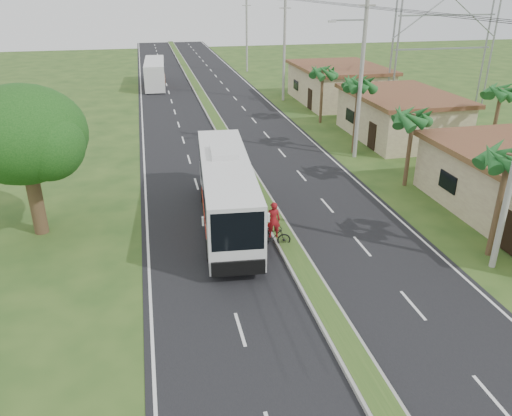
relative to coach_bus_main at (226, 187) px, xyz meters
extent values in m
plane|color=#264619|center=(2.50, -8.97, -2.08)|extent=(180.00, 180.00, 0.00)
cube|color=black|center=(2.50, 11.03, -2.07)|extent=(14.00, 160.00, 0.02)
cube|color=gray|center=(2.50, 11.03, -1.99)|extent=(1.20, 160.00, 0.17)
cube|color=#264619|center=(2.50, 11.03, -1.90)|extent=(0.95, 160.00, 0.02)
cube|color=silver|center=(-4.20, 11.03, -2.08)|extent=(0.12, 160.00, 0.01)
cube|color=silver|center=(9.20, 11.03, -2.08)|extent=(0.12, 160.00, 0.01)
cube|color=tan|center=(16.50, 13.03, -0.41)|extent=(7.00, 10.00, 3.35)
cube|color=#5A281F|center=(16.50, 13.03, 1.43)|extent=(7.60, 10.60, 0.32)
cube|color=tan|center=(16.50, 27.03, -0.33)|extent=(8.00, 11.00, 3.50)
cube|color=#5A281F|center=(16.50, 27.03, 1.58)|extent=(8.60, 11.60, 0.32)
cylinder|color=#473321|center=(11.50, -5.97, 0.42)|extent=(0.26, 0.26, 5.00)
cylinder|color=#473321|center=(11.90, 3.03, 0.22)|extent=(0.26, 0.26, 4.60)
cylinder|color=#473321|center=(11.30, 10.03, 0.62)|extent=(0.26, 0.26, 5.40)
cylinder|color=#473321|center=(11.80, 19.03, 0.32)|extent=(0.26, 0.26, 4.80)
cylinder|color=#473321|center=(20.00, 6.03, 0.52)|extent=(0.26, 0.26, 5.20)
cylinder|color=#473321|center=(-9.50, 1.03, -0.08)|extent=(0.70, 0.70, 4.00)
ellipsoid|color=#123E10|center=(-9.50, 1.03, 3.12)|extent=(6.00, 6.00, 4.68)
sphere|color=#123E10|center=(-8.30, 0.03, 2.82)|extent=(3.40, 3.40, 3.40)
cylinder|color=gray|center=(11.00, 9.03, 3.92)|extent=(0.28, 0.28, 12.00)
cube|color=gray|center=(11.00, 9.03, 8.32)|extent=(1.20, 0.10, 0.10)
cube|color=gray|center=(9.80, 9.03, 7.42)|extent=(2.40, 0.10, 0.10)
cylinder|color=gray|center=(11.00, 29.03, 3.42)|extent=(0.28, 0.28, 11.00)
cube|color=gray|center=(11.00, 29.03, 8.12)|extent=(1.60, 0.12, 0.12)
cube|color=gray|center=(11.00, 29.03, 7.32)|extent=(1.20, 0.10, 0.10)
cylinder|color=gray|center=(11.00, 49.03, 3.17)|extent=(0.28, 0.28, 10.50)
cube|color=gray|center=(11.00, 49.03, 6.82)|extent=(1.20, 0.10, 0.10)
cylinder|color=gray|center=(19.50, 20.53, 3.92)|extent=(0.18, 0.18, 12.00)
cylinder|color=gray|center=(29.50, 20.53, 3.92)|extent=(0.18, 0.18, 12.00)
cylinder|color=gray|center=(19.50, 21.53, 3.92)|extent=(0.18, 0.18, 12.00)
cylinder|color=gray|center=(29.50, 21.53, 3.92)|extent=(0.18, 0.18, 12.00)
cube|color=gray|center=(24.50, 21.03, 3.92)|extent=(10.00, 0.14, 0.14)
cube|color=gray|center=(24.50, 21.03, 6.92)|extent=(10.00, 0.14, 0.14)
cube|color=silver|center=(0.00, -0.05, -0.11)|extent=(3.38, 11.88, 3.08)
cube|color=black|center=(0.04, 0.53, 0.57)|extent=(3.24, 9.55, 1.23)
cube|color=black|center=(-0.47, -5.84, 0.39)|extent=(2.20, 0.32, 1.72)
cube|color=#B51C0F|center=(-0.10, -1.22, -0.72)|extent=(2.89, 5.26, 0.54)
cube|color=#EAAC13|center=(0.02, 0.24, -0.97)|extent=(2.72, 3.12, 0.24)
cube|color=silver|center=(0.09, 1.11, 1.57)|extent=(1.55, 2.45, 0.27)
cylinder|color=black|center=(-1.41, -3.66, -1.58)|extent=(0.39, 1.04, 1.02)
cylinder|color=black|center=(0.79, -3.84, -1.58)|extent=(0.39, 1.04, 1.02)
cylinder|color=black|center=(-0.85, 3.15, -1.58)|extent=(0.39, 1.04, 1.02)
cylinder|color=black|center=(1.35, 2.97, -1.58)|extent=(0.39, 1.04, 1.02)
cube|color=silver|center=(-2.32, 40.33, -0.47)|extent=(2.77, 10.67, 2.94)
cube|color=black|center=(-2.30, 40.79, 0.41)|extent=(2.70, 7.92, 1.00)
cube|color=#D85115|center=(-2.37, 39.42, -1.03)|extent=(2.57, 5.16, 0.32)
cylinder|color=black|center=(-3.53, 36.01, -1.64)|extent=(0.31, 0.89, 0.88)
cylinder|color=black|center=(-1.51, 35.92, -1.64)|extent=(0.31, 0.89, 0.88)
cylinder|color=black|center=(-3.16, 44.28, -1.64)|extent=(0.31, 0.89, 0.88)
cylinder|color=black|center=(-1.14, 44.19, -1.64)|extent=(0.31, 0.89, 0.88)
imported|color=black|center=(1.75, -3.07, -1.57)|extent=(1.77, 0.68, 1.04)
imported|color=maroon|center=(1.75, -3.07, -0.62)|extent=(0.71, 0.51, 1.82)
camera|label=1|loc=(-3.63, -23.73, 9.63)|focal=35.00mm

